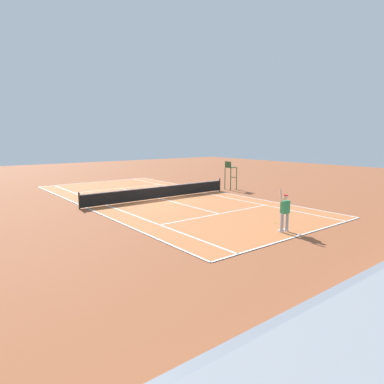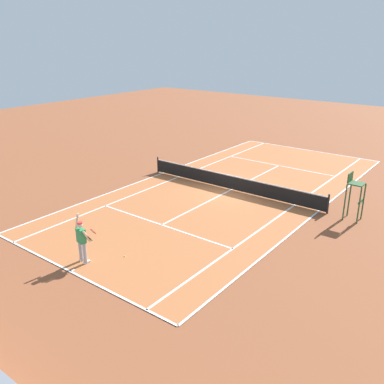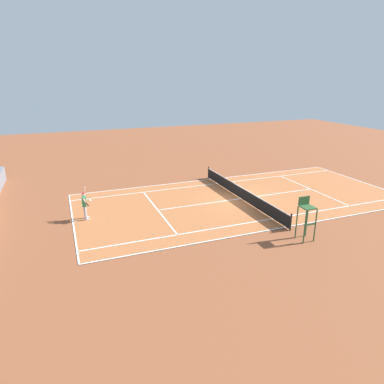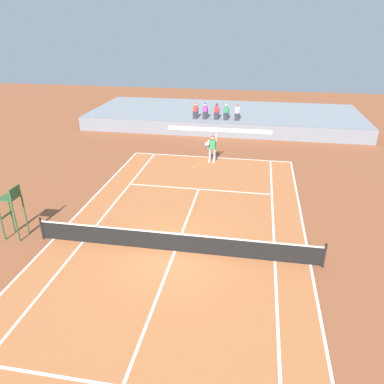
# 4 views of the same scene
# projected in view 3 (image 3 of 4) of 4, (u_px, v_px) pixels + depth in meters

# --- Properties ---
(ground_plane) EXTENTS (80.00, 80.00, 0.00)m
(ground_plane) POSITION_uv_depth(u_px,v_px,m) (241.00, 199.00, 25.40)
(ground_plane) COLOR brown
(court) EXTENTS (11.08, 23.88, 0.03)m
(court) POSITION_uv_depth(u_px,v_px,m) (241.00, 199.00, 25.39)
(court) COLOR #B76638
(court) RESTS_ON ground
(net) EXTENTS (11.98, 0.10, 1.07)m
(net) POSITION_uv_depth(u_px,v_px,m) (241.00, 192.00, 25.23)
(net) COLOR black
(net) RESTS_ON ground
(tennis_player) EXTENTS (0.81, 0.62, 2.08)m
(tennis_player) POSITION_uv_depth(u_px,v_px,m) (85.00, 205.00, 21.42)
(tennis_player) COLOR #9E9EA3
(tennis_player) RESTS_ON ground
(tennis_ball) EXTENTS (0.07, 0.07, 0.07)m
(tennis_ball) POSITION_uv_depth(u_px,v_px,m) (110.00, 222.00, 21.29)
(tennis_ball) COLOR #D1E533
(tennis_ball) RESTS_ON ground
(umpire_chair) EXTENTS (0.77, 0.77, 2.44)m
(umpire_chair) POSITION_uv_depth(u_px,v_px,m) (306.00, 213.00, 18.59)
(umpire_chair) COLOR #2D562D
(umpire_chair) RESTS_ON ground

